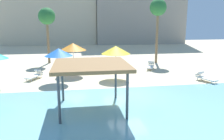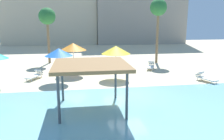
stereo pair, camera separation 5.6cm
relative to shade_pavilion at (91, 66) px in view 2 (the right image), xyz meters
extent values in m
plane|color=beige|center=(2.63, 2.28, -2.49)|extent=(80.00, 80.00, 0.00)
cube|color=#7AB7C1|center=(2.63, -2.97, -2.47)|extent=(44.00, 13.50, 0.04)
cylinder|color=#42474C|center=(-1.66, 1.66, -1.25)|extent=(0.14, 0.14, 2.48)
cylinder|color=#42474C|center=(1.66, 1.66, -1.25)|extent=(0.14, 0.14, 2.48)
cylinder|color=#42474C|center=(-1.66, -1.66, -1.25)|extent=(0.14, 0.14, 2.48)
cylinder|color=#42474C|center=(1.66, -1.66, -1.25)|extent=(0.14, 0.14, 2.48)
cube|color=olive|center=(0.00, 0.00, 0.08)|extent=(4.02, 4.02, 0.18)
cylinder|color=silver|center=(2.57, 6.83, -1.42)|extent=(0.06, 0.06, 2.14)
cone|color=yellow|center=(2.57, 6.83, -0.01)|extent=(2.49, 2.49, 0.68)
cylinder|color=silver|center=(-2.14, 6.31, -1.41)|extent=(0.06, 0.06, 2.15)
cone|color=blue|center=(-2.14, 6.31, -0.03)|extent=(2.21, 2.21, 0.61)
cylinder|color=silver|center=(-1.03, 8.84, -1.36)|extent=(0.06, 0.06, 2.25)
cone|color=orange|center=(-1.03, 8.84, 0.09)|extent=(2.40, 2.40, 0.66)
cylinder|color=white|center=(10.16, 3.85, -2.38)|extent=(0.05, 0.05, 0.22)
cylinder|color=white|center=(9.71, 3.70, -2.38)|extent=(0.05, 0.05, 0.22)
cylinder|color=white|center=(9.71, 5.22, -2.38)|extent=(0.05, 0.05, 0.22)
cylinder|color=white|center=(9.26, 5.07, -2.38)|extent=(0.05, 0.05, 0.22)
cube|color=white|center=(9.71, 4.46, -2.22)|extent=(1.13, 1.90, 0.10)
cube|color=white|center=(9.48, 5.17, -1.94)|extent=(0.73, 0.67, 0.40)
cylinder|color=white|center=(6.65, 9.11, -2.38)|extent=(0.05, 0.05, 0.22)
cylinder|color=white|center=(6.21, 9.31, -2.38)|extent=(0.05, 0.05, 0.22)
cylinder|color=white|center=(7.23, 10.43, -2.38)|extent=(0.05, 0.05, 0.22)
cylinder|color=white|center=(6.79, 10.62, -2.38)|extent=(0.05, 0.05, 0.22)
cube|color=white|center=(6.72, 9.87, -2.22)|extent=(1.28, 1.89, 0.10)
cube|color=white|center=(7.02, 10.55, -1.94)|extent=(0.75, 0.71, 0.40)
cylinder|color=white|center=(-4.47, 6.75, -2.38)|extent=(0.05, 0.05, 0.22)
cylinder|color=white|center=(-4.91, 6.95, -2.38)|extent=(0.05, 0.05, 0.22)
cylinder|color=white|center=(-3.86, 8.06, -2.38)|extent=(0.05, 0.05, 0.22)
cylinder|color=white|center=(-4.30, 8.26, -2.38)|extent=(0.05, 0.05, 0.22)
cube|color=white|center=(-4.39, 7.50, -2.22)|extent=(1.30, 1.89, 0.10)
cube|color=white|center=(-4.07, 8.18, -1.94)|extent=(0.76, 0.71, 0.40)
cylinder|color=brown|center=(8.54, 13.30, 0.51)|extent=(0.28, 0.28, 6.00)
sphere|color=#286B33|center=(8.54, 13.30, 3.86)|extent=(1.90, 1.90, 1.90)
cylinder|color=brown|center=(-3.89, 15.17, 0.02)|extent=(0.28, 0.28, 5.02)
sphere|color=#286B33|center=(-3.89, 15.17, 2.88)|extent=(1.90, 1.90, 1.90)
cube|color=beige|center=(-5.77, 38.70, 6.04)|extent=(18.58, 8.49, 17.06)
camera|label=1|loc=(-0.81, -12.28, 2.48)|focal=36.87mm
camera|label=2|loc=(-0.75, -12.29, 2.48)|focal=36.87mm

